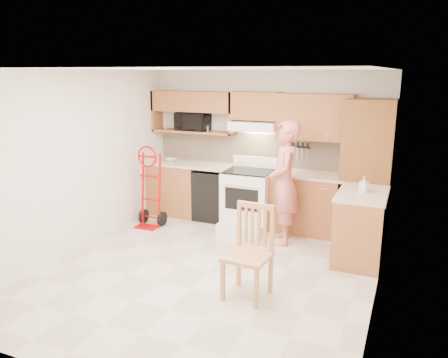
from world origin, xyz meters
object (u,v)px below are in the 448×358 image
Objects in this scene: microwave at (193,121)px; hand_truck at (149,191)px; dining_chair at (247,253)px; range at (247,195)px; person at (284,183)px.

microwave is 0.47× the size of hand_truck.
microwave is 1.44m from hand_truck.
microwave is 0.54× the size of dining_chair.
dining_chair is at bearing -69.58° from range.
person is at bearing 3.97° from hand_truck.
hand_truck is 1.15× the size of dining_chair.
microwave is 0.50× the size of range.
person reaches higher than dining_chair.
microwave is 2.12m from person.
microwave is at bearing 162.42° from range.
microwave reaches higher than dining_chair.
person is (1.85, -0.74, -0.74)m from microwave.
range is (1.14, -0.36, -1.09)m from microwave.
microwave is 0.31× the size of person.
dining_chair is (2.28, -1.56, -0.08)m from hand_truck.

